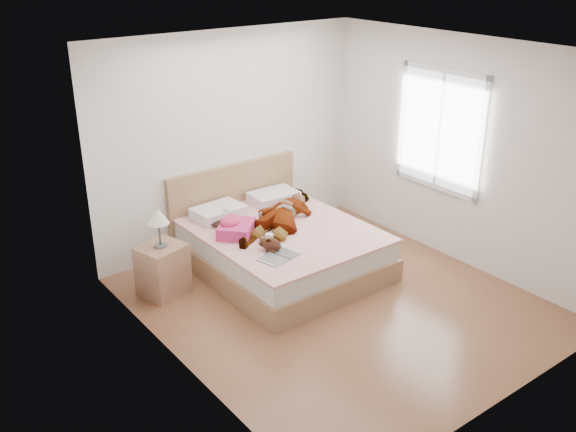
% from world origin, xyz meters
% --- Properties ---
extents(ground, '(4.00, 4.00, 0.00)m').
position_xyz_m(ground, '(0.00, 0.00, 0.00)').
color(ground, '#582F1B').
rests_on(ground, ground).
extents(woman, '(1.70, 1.45, 0.23)m').
position_xyz_m(woman, '(0.11, 1.12, 0.62)').
color(woman, white).
rests_on(woman, bed).
extents(hair, '(0.44, 0.52, 0.07)m').
position_xyz_m(hair, '(-0.46, 1.57, 0.55)').
color(hair, black).
rests_on(hair, bed).
extents(phone, '(0.08, 0.09, 0.05)m').
position_xyz_m(phone, '(-0.39, 1.52, 0.67)').
color(phone, silver).
rests_on(phone, bed).
extents(room_shell, '(4.00, 4.00, 4.00)m').
position_xyz_m(room_shell, '(1.77, 0.30, 1.50)').
color(room_shell, white).
rests_on(room_shell, ground).
extents(bed, '(1.80, 2.08, 1.00)m').
position_xyz_m(bed, '(0.00, 1.04, 0.28)').
color(bed, brown).
rests_on(bed, ground).
extents(towel, '(0.55, 0.55, 0.23)m').
position_xyz_m(towel, '(-0.51, 1.14, 0.60)').
color(towel, '#D1397A').
rests_on(towel, bed).
extents(magazine, '(0.47, 0.36, 0.02)m').
position_xyz_m(magazine, '(-0.45, 0.40, 0.52)').
color(magazine, silver).
rests_on(magazine, bed).
extents(coffee_mug, '(0.13, 0.09, 0.10)m').
position_xyz_m(coffee_mug, '(-0.32, 0.75, 0.56)').
color(coffee_mug, silver).
rests_on(coffee_mug, bed).
extents(plush_toy, '(0.23, 0.28, 0.14)m').
position_xyz_m(plush_toy, '(-0.44, 0.57, 0.58)').
color(plush_toy, black).
rests_on(plush_toy, bed).
extents(nightstand, '(0.54, 0.51, 0.98)m').
position_xyz_m(nightstand, '(-1.34, 1.29, 0.32)').
color(nightstand, brown).
rests_on(nightstand, ground).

